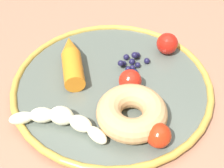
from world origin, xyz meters
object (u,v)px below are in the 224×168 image
(plate, at_px, (112,85))
(dining_table, at_px, (127,126))
(carrot_orange, at_px, (72,59))
(banana, at_px, (61,120))
(tomato_near, at_px, (130,81))
(donut, at_px, (132,113))
(tomato_far, at_px, (158,135))
(tomato_mid, at_px, (167,44))
(blueberry_pile, at_px, (133,62))

(plate, bearing_deg, dining_table, 114.40)
(dining_table, xyz_separation_m, carrot_orange, (0.05, -0.11, 0.11))
(banana, bearing_deg, tomato_near, -174.97)
(banana, distance_m, donut, 0.11)
(donut, bearing_deg, dining_table, -119.68)
(banana, distance_m, tomato_far, 0.15)
(banana, bearing_deg, tomato_mid, -166.67)
(blueberry_pile, bearing_deg, dining_table, 51.70)
(donut, relative_size, tomato_far, 2.93)
(dining_table, distance_m, carrot_orange, 0.16)
(tomato_mid, bearing_deg, banana, 13.33)
(blueberry_pile, distance_m, tomato_far, 0.18)
(blueberry_pile, xyz_separation_m, tomato_far, (0.07, 0.17, 0.01))
(dining_table, height_order, plate, plate)
(carrot_orange, relative_size, blueberry_pile, 2.21)
(plate, relative_size, carrot_orange, 2.57)
(tomato_far, bearing_deg, carrot_orange, -81.33)
(banana, xyz_separation_m, carrot_orange, (-0.07, -0.11, 0.01))
(plate, distance_m, tomato_mid, 0.14)
(donut, distance_m, tomato_mid, 0.19)
(dining_table, xyz_separation_m, tomato_near, (-0.01, -0.01, 0.11))
(blueberry_pile, distance_m, tomato_near, 0.06)
(tomato_near, height_order, tomato_mid, tomato_mid)
(tomato_near, bearing_deg, donut, 58.82)
(donut, distance_m, tomato_far, 0.06)
(plate, xyz_separation_m, tomato_mid, (-0.14, -0.02, 0.02))
(carrot_orange, xyz_separation_m, tomato_far, (-0.03, 0.22, 0.00))
(blueberry_pile, bearing_deg, tomato_near, 52.24)
(plate, distance_m, tomato_far, 0.14)
(tomato_mid, relative_size, tomato_far, 1.09)
(blueberry_pile, bearing_deg, plate, 22.00)
(tomato_near, bearing_deg, tomato_mid, -157.69)
(plate, distance_m, blueberry_pile, 0.06)
(tomato_near, xyz_separation_m, tomato_mid, (-0.12, -0.05, 0.00))
(dining_table, distance_m, banana, 0.17)
(tomato_far, bearing_deg, banana, -43.79)
(tomato_mid, bearing_deg, blueberry_pile, -1.51)
(banana, xyz_separation_m, tomato_far, (-0.11, 0.10, 0.01))
(carrot_orange, distance_m, donut, 0.16)
(blueberry_pile, bearing_deg, tomato_far, 68.52)
(donut, bearing_deg, tomato_near, -121.18)
(carrot_orange, height_order, tomato_far, tomato_far)
(banana, distance_m, blueberry_pile, 0.18)
(dining_table, distance_m, plate, 0.10)
(donut, relative_size, blueberry_pile, 1.78)
(tomato_far, bearing_deg, blueberry_pile, -111.48)
(blueberry_pile, bearing_deg, tomato_mid, 178.49)
(tomato_mid, bearing_deg, tomato_far, 48.88)
(plate, height_order, carrot_orange, carrot_orange)
(donut, distance_m, blueberry_pile, 0.13)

